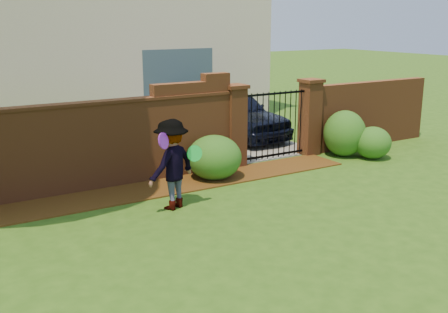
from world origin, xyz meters
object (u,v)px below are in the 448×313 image
car (237,115)px  frisbee_purple (163,141)px  frisbee_green (194,153)px  man (173,165)px

car → frisbee_purple: 6.35m
frisbee_purple → frisbee_green: bearing=14.2°
car → frisbee_green: size_ratio=13.56×
frisbee_purple → frisbee_green: size_ratio=0.96×
car → frisbee_green: 5.75m
man → frisbee_green: (0.39, -0.07, 0.17)m
man → frisbee_purple: bearing=19.6°
frisbee_green → car: bearing=49.8°
car → frisbee_green: bearing=-135.5°
car → frisbee_green: car is taller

